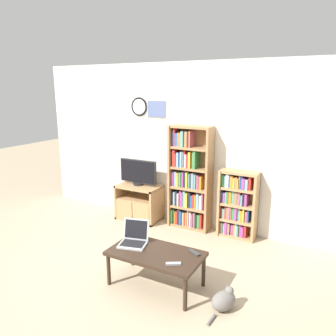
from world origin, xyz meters
TOP-DOWN VIEW (x-y plane):
  - ground_plane at (0.00, 0.00)m, footprint 18.00×18.00m
  - wall_back at (-0.01, 1.77)m, footprint 5.71×0.09m
  - tv_stand at (-0.79, 1.48)m, footprint 0.74×0.46m
  - television at (-0.82, 1.51)m, footprint 0.68×0.18m
  - bookshelf_tall at (0.08, 1.60)m, footprint 0.67×0.28m
  - bookshelf_short at (0.87, 1.61)m, footprint 0.56×0.26m
  - coffee_table at (0.44, -0.08)m, footprint 1.05×0.57m
  - laptop at (0.11, -0.01)m, footprint 0.37×0.36m
  - remote_near_laptop at (0.84, 0.10)m, footprint 0.16×0.11m
  - remote_far_from_laptop at (0.74, -0.22)m, footprint 0.16×0.12m
  - cat at (1.27, -0.11)m, footprint 0.30×0.48m

SIDE VIEW (x-z plane):
  - ground_plane at x=0.00m, z-range 0.00..0.00m
  - cat at x=1.27m, z-range -0.02..0.22m
  - tv_stand at x=-0.79m, z-range 0.00..0.60m
  - coffee_table at x=0.44m, z-range 0.17..0.58m
  - remote_near_laptop at x=0.84m, z-range 0.42..0.44m
  - remote_far_from_laptop at x=0.74m, z-range 0.42..0.44m
  - laptop at x=0.11m, z-range 0.35..0.62m
  - bookshelf_short at x=0.87m, z-range 0.00..1.02m
  - bookshelf_tall at x=0.08m, z-range -0.05..1.59m
  - television at x=-0.82m, z-range 0.60..1.04m
  - wall_back at x=-0.01m, z-range 0.00..2.60m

